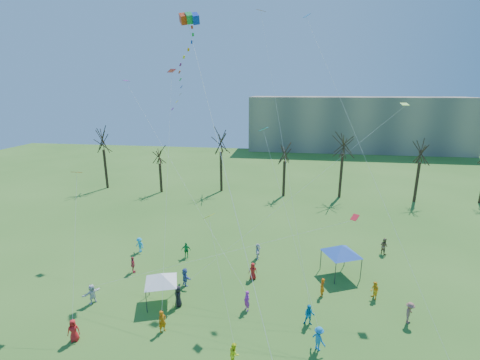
# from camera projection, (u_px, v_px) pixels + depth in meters

# --- Properties ---
(distant_building) EXTENTS (60.00, 14.00, 15.00)m
(distant_building) POSITION_uv_depth(u_px,v_px,m) (356.00, 124.00, 94.92)
(distant_building) COLOR gray
(distant_building) RESTS_ON ground
(bare_tree_row) EXTENTS (67.58, 7.33, 11.33)m
(bare_tree_row) POSITION_uv_depth(u_px,v_px,m) (283.00, 152.00, 54.08)
(bare_tree_row) COLOR black
(bare_tree_row) RESTS_ON ground
(big_box_kite) EXTENTS (4.93, 7.56, 25.11)m
(big_box_kite) POSITION_uv_depth(u_px,v_px,m) (186.00, 70.00, 25.10)
(big_box_kite) COLOR red
(big_box_kite) RESTS_ON ground
(canopy_tent_white) EXTENTS (3.38, 3.38, 2.68)m
(canopy_tent_white) POSITION_uv_depth(u_px,v_px,m) (161.00, 278.00, 27.38)
(canopy_tent_white) COLOR #3F3F44
(canopy_tent_white) RESTS_ON ground
(canopy_tent_blue) EXTENTS (3.78, 3.78, 3.10)m
(canopy_tent_blue) POSITION_uv_depth(u_px,v_px,m) (342.00, 250.00, 31.41)
(canopy_tent_blue) COLOR #3F3F44
(canopy_tent_blue) RESTS_ON ground
(festival_crowd) EXTENTS (27.35, 18.18, 1.85)m
(festival_crowd) POSITION_uv_depth(u_px,v_px,m) (245.00, 288.00, 28.45)
(festival_crowd) COLOR red
(festival_crowd) RESTS_ON ground
(small_kites_aloft) EXTENTS (29.14, 17.98, 33.64)m
(small_kites_aloft) POSITION_uv_depth(u_px,v_px,m) (238.00, 120.00, 29.20)
(small_kites_aloft) COLOR #FF430D
(small_kites_aloft) RESTS_ON ground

